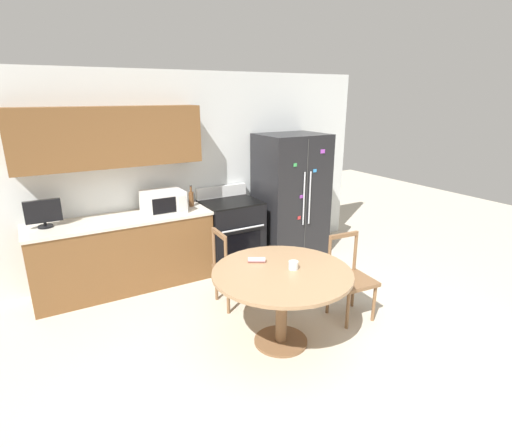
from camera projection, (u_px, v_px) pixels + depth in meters
ground_plane at (313, 355)px, 3.71m from camera, size 14.00×14.00×0.00m
back_wall at (177, 163)px, 5.24m from camera, size 5.20×0.44×2.60m
kitchen_counter at (125, 253)px, 4.90m from camera, size 2.13×0.64×0.90m
refrigerator at (291, 196)px, 5.85m from camera, size 0.94×0.77×1.78m
oven_range at (231, 233)px, 5.57m from camera, size 0.76×0.68×1.08m
microwave at (163, 202)px, 4.96m from camera, size 0.50×0.39×0.27m
countertop_tv at (43, 213)px, 4.38m from camera, size 0.37×0.16×0.31m
counter_bottle at (191, 198)px, 5.23m from camera, size 0.07×0.07×0.28m
dining_table at (282, 284)px, 3.71m from camera, size 1.30×1.30×0.76m
dining_chair_far at (233, 269)px, 4.49m from camera, size 0.44×0.44×0.90m
dining_chair_right at (350, 279)px, 4.24m from camera, size 0.45×0.45×0.90m
candle_glass at (293, 266)px, 3.70m from camera, size 0.09×0.09×0.08m
folded_napkin at (257, 260)px, 3.85m from camera, size 0.17×0.13×0.05m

